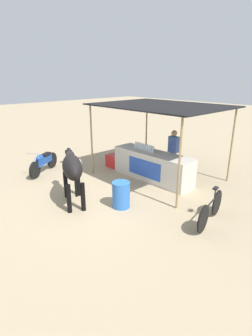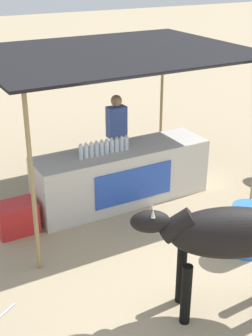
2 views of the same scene
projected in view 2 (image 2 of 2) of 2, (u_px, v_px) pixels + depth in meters
ground_plane at (199, 268)px, 6.33m from camera, size 60.00×60.00×0.00m
stall_counter at (122, 175)px, 7.89m from camera, size 3.00×0.82×0.96m
stall_awning at (113, 57)px, 7.33m from camera, size 4.20×3.20×2.51m
water_bottle_row at (104, 147)px, 7.45m from camera, size 0.88×0.07×0.25m
vendor_behind_counter at (117, 138)px, 8.46m from camera, size 0.34×0.22×1.65m
cooler_box at (17, 218)px, 7.08m from camera, size 0.60×0.44×0.48m
water_barrel at (247, 229)px, 6.55m from camera, size 0.48×0.48×0.72m
cow at (224, 236)px, 5.17m from camera, size 1.79×1.14×1.44m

